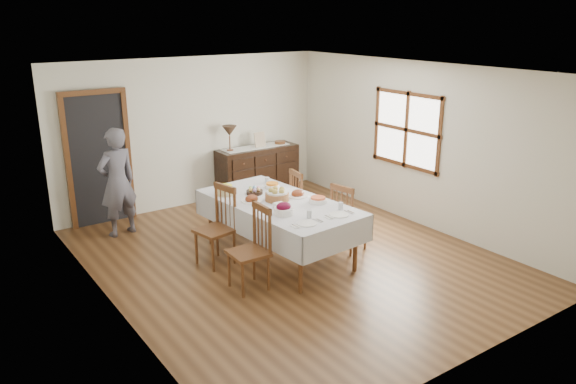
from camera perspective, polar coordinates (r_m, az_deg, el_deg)
ground at (r=7.96m, az=0.42°, el=-6.71°), size 6.00×6.00×0.00m
room_shell at (r=7.70m, az=-2.27°, el=5.31°), size 5.02×6.02×2.65m
dining_table at (r=7.74m, az=-0.95°, el=-1.63°), size 1.41×2.49×0.82m
chair_left_near at (r=6.95m, az=-3.67°, el=-5.63°), size 0.46×0.46×1.07m
chair_left_far at (r=7.68m, az=-7.15°, el=-3.34°), size 0.53×0.53×1.09m
chair_right_near at (r=8.06m, az=6.03°, el=-2.58°), size 0.50×0.50×1.01m
chair_right_far at (r=8.75m, az=1.58°, el=-0.87°), size 0.47×0.47×1.00m
sideboard at (r=10.53m, az=-3.10°, el=2.10°), size 1.55×0.56×0.93m
person at (r=8.89m, az=-16.98°, el=1.30°), size 0.62×0.47×1.80m
bread_basket at (r=7.73m, az=-1.13°, el=-0.34°), size 0.33×0.33×0.19m
egg_basket at (r=8.04m, az=-3.42°, el=0.06°), size 0.24×0.24×0.11m
ham_platter_a at (r=7.72m, az=-3.72°, el=-0.74°), size 0.29×0.29×0.11m
ham_platter_b at (r=7.94m, az=0.98°, el=-0.21°), size 0.32×0.32×0.11m
beet_bowl at (r=7.20m, az=-0.45°, el=-1.76°), size 0.26×0.26×0.16m
carrot_bowl at (r=8.29m, az=-1.62°, el=0.65°), size 0.22×0.22×0.08m
pineapple_bowl at (r=8.02m, az=-6.40°, el=0.16°), size 0.24×0.24×0.15m
casserole_dish at (r=7.67m, az=3.07°, el=-0.81°), size 0.24×0.24×0.08m
butter_dish at (r=7.45m, az=-0.94°, el=-1.35°), size 0.15×0.10×0.07m
setting_left at (r=6.96m, az=1.96°, el=-2.89°), size 0.43×0.31×0.10m
setting_right at (r=7.28m, az=5.23°, el=-2.01°), size 0.43×0.31×0.10m
glass_far_a at (r=8.17m, az=-5.92°, el=0.43°), size 0.06×0.06×0.11m
glass_far_b at (r=8.53m, az=-2.13°, el=1.19°), size 0.07×0.07×0.10m
runner at (r=10.43m, az=-3.30°, el=4.59°), size 1.30×0.35×0.01m
table_lamp at (r=10.10m, az=-5.97°, el=6.12°), size 0.26×0.26×0.46m
picture_frame at (r=10.41m, az=-2.88°, el=5.33°), size 0.22×0.08×0.28m
deco_bowl at (r=10.66m, az=-0.83°, el=5.04°), size 0.20×0.20×0.06m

